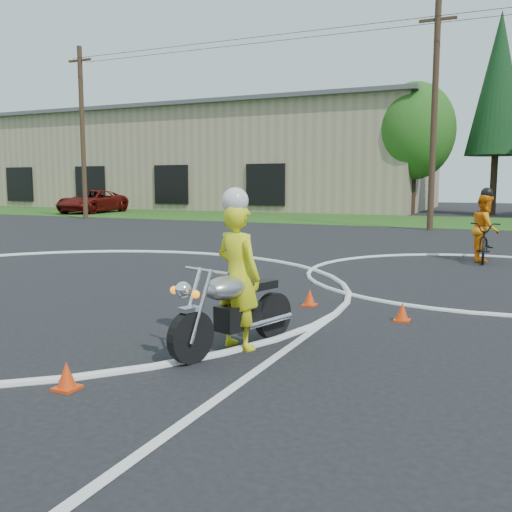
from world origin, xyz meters
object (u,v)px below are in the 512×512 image
at_px(pickup_grp, 92,202).
at_px(primary_motorcycle, 233,309).
at_px(rider_second_grp, 485,236).
at_px(rider_primary_grp, 238,272).

bearing_deg(pickup_grp, primary_motorcycle, -51.70).
xyz_separation_m(primary_motorcycle, pickup_grp, (-24.36, 25.73, 0.26)).
xyz_separation_m(primary_motorcycle, rider_second_grp, (2.45, 10.34, 0.16)).
bearing_deg(primary_motorcycle, pickup_grp, 151.17).
relative_size(primary_motorcycle, rider_second_grp, 0.97).
height_order(rider_primary_grp, pickup_grp, rider_primary_grp).
bearing_deg(rider_primary_grp, primary_motorcycle, -75.62).
xyz_separation_m(rider_primary_grp, rider_second_grp, (2.45, 10.20, -0.30)).
xyz_separation_m(primary_motorcycle, rider_primary_grp, (0.01, 0.14, 0.46)).
bearing_deg(rider_primary_grp, pickup_grp, 151.34).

